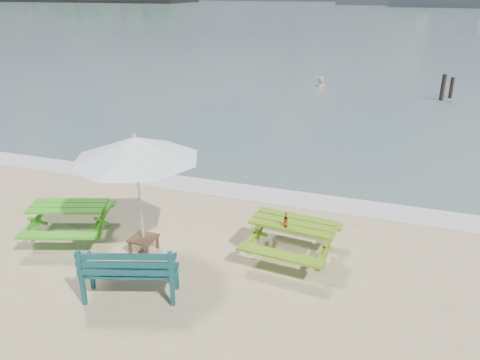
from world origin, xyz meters
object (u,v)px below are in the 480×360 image
(picnic_table_left, at_px, (70,221))
(patio_umbrella, at_px, (135,148))
(picnic_table_right, at_px, (292,240))
(side_table, at_px, (144,244))
(beer_bottle, at_px, (286,222))
(swimmer, at_px, (320,93))
(park_bench, at_px, (131,281))

(picnic_table_left, relative_size, patio_umbrella, 0.83)
(picnic_table_right, distance_m, side_table, 2.76)
(side_table, xyz_separation_m, beer_bottle, (2.57, 0.49, 0.65))
(patio_umbrella, bearing_deg, swimmer, 88.55)
(patio_umbrella, bearing_deg, beer_bottle, 10.88)
(beer_bottle, bearing_deg, picnic_table_right, 70.03)
(patio_umbrella, relative_size, beer_bottle, 8.72)
(park_bench, xyz_separation_m, side_table, (-0.51, 1.28, -0.13))
(picnic_table_left, distance_m, patio_umbrella, 2.37)
(picnic_table_left, height_order, beer_bottle, beer_bottle)
(park_bench, height_order, swimmer, park_bench)
(picnic_table_right, bearing_deg, swimmer, 97.99)
(park_bench, bearing_deg, swimmer, 90.28)
(park_bench, bearing_deg, side_table, 111.70)
(side_table, xyz_separation_m, swimmer, (0.42, 16.67, -0.47))
(patio_umbrella, distance_m, beer_bottle, 2.89)
(picnic_table_right, xyz_separation_m, beer_bottle, (-0.09, -0.24, 0.46))
(patio_umbrella, xyz_separation_m, swimmer, (0.42, 16.67, -2.35))
(picnic_table_right, height_order, swimmer, picnic_table_right)
(picnic_table_left, distance_m, picnic_table_right, 4.36)
(side_table, relative_size, swimmer, 0.29)
(picnic_table_right, relative_size, beer_bottle, 6.58)
(park_bench, bearing_deg, picnic_table_left, 148.65)
(park_bench, height_order, patio_umbrella, patio_umbrella)
(beer_bottle, bearing_deg, side_table, -169.12)
(beer_bottle, bearing_deg, park_bench, -139.24)
(beer_bottle, height_order, swimmer, beer_bottle)
(beer_bottle, bearing_deg, picnic_table_left, -173.72)
(side_table, xyz_separation_m, patio_umbrella, (0.00, -0.00, 1.88))
(swimmer, bearing_deg, patio_umbrella, -91.45)
(park_bench, distance_m, swimmer, 17.96)
(picnic_table_left, xyz_separation_m, swimmer, (2.07, 16.64, -0.65))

